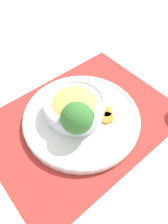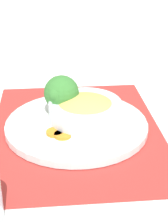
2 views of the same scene
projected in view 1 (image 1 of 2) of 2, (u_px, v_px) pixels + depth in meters
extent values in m
plane|color=white|center=(82.00, 121.00, 0.60)|extent=(4.00, 4.00, 0.00)
cube|color=#B2332D|center=(82.00, 120.00, 0.60)|extent=(0.55, 0.44, 0.00)
cylinder|color=white|center=(81.00, 118.00, 0.59)|extent=(0.32, 0.32, 0.02)
torus|color=white|center=(81.00, 116.00, 0.59)|extent=(0.31, 0.31, 0.01)
cylinder|color=silver|center=(75.00, 108.00, 0.57)|extent=(0.16, 0.16, 0.04)
torus|color=silver|center=(75.00, 102.00, 0.56)|extent=(0.16, 0.16, 0.01)
ellipsoid|color=#E0B75B|center=(75.00, 105.00, 0.57)|extent=(0.13, 0.13, 0.05)
cylinder|color=#759E51|center=(77.00, 128.00, 0.55)|extent=(0.03, 0.03, 0.03)
sphere|color=#387A33|center=(77.00, 118.00, 0.51)|extent=(0.08, 0.08, 0.08)
sphere|color=#387A33|center=(87.00, 115.00, 0.51)|extent=(0.04, 0.04, 0.04)
sphere|color=#387A33|center=(68.00, 118.00, 0.51)|extent=(0.03, 0.03, 0.03)
cylinder|color=orange|center=(107.00, 118.00, 0.58)|extent=(0.04, 0.04, 0.01)
cylinder|color=orange|center=(106.00, 112.00, 0.59)|extent=(0.04, 0.04, 0.01)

